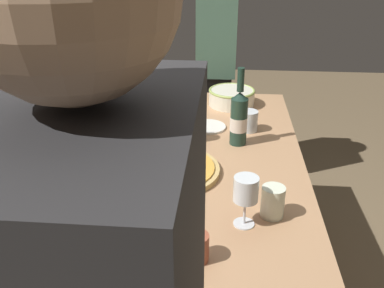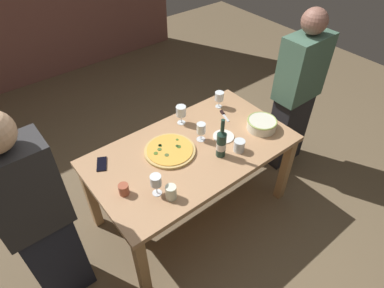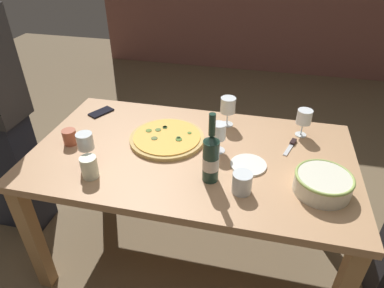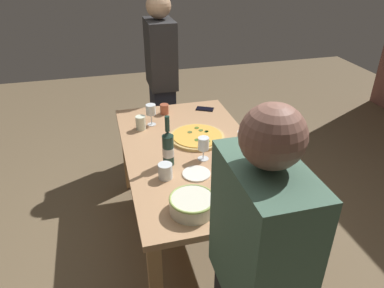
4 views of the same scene
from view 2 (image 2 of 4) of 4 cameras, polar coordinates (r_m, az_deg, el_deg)
name	(u,v)px [view 2 (image 2 of 4)]	position (r m, az deg, el deg)	size (l,w,h in m)	color
ground_plane	(192,208)	(3.11, 0.00, -11.06)	(8.00, 8.00, 0.00)	brown
dining_table	(192,157)	(2.61, 0.00, -2.33)	(1.60, 0.90, 0.75)	tan
pizza	(170,150)	(2.52, -3.86, -1.13)	(0.39, 0.39, 0.03)	tan
serving_bowl	(262,124)	(2.77, 12.00, 3.44)	(0.24, 0.24, 0.09)	silver
wine_bottle	(221,143)	(2.43, 5.10, 0.18)	(0.07, 0.07, 0.33)	#1E382D
wine_glass_near_pizza	(181,112)	(2.73, -1.91, 5.59)	(0.08, 0.08, 0.17)	white
wine_glass_by_bottle	(219,96)	(2.93, 4.76, 8.21)	(0.08, 0.08, 0.15)	white
wine_glass_far_left	(201,129)	(2.56, 1.59, 2.58)	(0.07, 0.07, 0.16)	white
wine_glass_far_right	(156,181)	(2.17, -6.28, -6.46)	(0.08, 0.08, 0.17)	white
cup_amber	(239,146)	(2.53, 8.18, -0.29)	(0.09, 0.09, 0.09)	white
cup_ceramic	(171,192)	(2.18, -3.66, -8.34)	(0.07, 0.07, 0.10)	white
cup_spare	(124,189)	(2.26, -11.74, -7.71)	(0.07, 0.07, 0.08)	#AA5237
side_plate	(223,137)	(2.66, 5.48, 1.29)	(0.17, 0.17, 0.01)	white
cell_phone	(102,164)	(2.51, -15.38, -3.36)	(0.07, 0.14, 0.01)	black
pizza_knife	(224,115)	(2.89, 5.51, 5.10)	(0.07, 0.16, 0.02)	silver
person_host	(38,220)	(2.22, -25.12, -11.91)	(0.39, 0.24, 1.61)	#1E212E
person_guest_left	(296,95)	(3.21, 17.61, 8.15)	(0.43, 0.24, 1.58)	#232227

